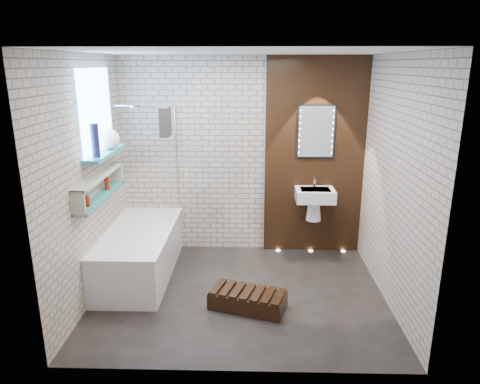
{
  "coord_description": "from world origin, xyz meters",
  "views": [
    {
      "loc": [
        0.13,
        -4.43,
        2.48
      ],
      "look_at": [
        0.0,
        0.15,
        1.15
      ],
      "focal_mm": 32.88,
      "sensor_mm": 36.0,
      "label": 1
    }
  ],
  "objects_px": {
    "bathtub": "(140,252)",
    "bath_screen": "(172,165)",
    "led_mirror": "(316,132)",
    "walnut_step": "(248,301)",
    "washbasin": "(315,199)"
  },
  "relations": [
    {
      "from": "bathtub",
      "to": "bath_screen",
      "type": "bearing_deg",
      "value": 51.1
    },
    {
      "from": "bathtub",
      "to": "led_mirror",
      "type": "relative_size",
      "value": 2.49
    },
    {
      "from": "walnut_step",
      "to": "washbasin",
      "type": "bearing_deg",
      "value": 58.05
    },
    {
      "from": "led_mirror",
      "to": "washbasin",
      "type": "bearing_deg",
      "value": -90.0
    },
    {
      "from": "bath_screen",
      "to": "led_mirror",
      "type": "height_order",
      "value": "led_mirror"
    },
    {
      "from": "led_mirror",
      "to": "walnut_step",
      "type": "bearing_deg",
      "value": -119.21
    },
    {
      "from": "walnut_step",
      "to": "led_mirror",
      "type": "bearing_deg",
      "value": 60.79
    },
    {
      "from": "bathtub",
      "to": "led_mirror",
      "type": "distance_m",
      "value": 2.68
    },
    {
      "from": "bathtub",
      "to": "walnut_step",
      "type": "relative_size",
      "value": 2.22
    },
    {
      "from": "bath_screen",
      "to": "led_mirror",
      "type": "xyz_separation_m",
      "value": [
        1.82,
        0.34,
        0.37
      ]
    },
    {
      "from": "washbasin",
      "to": "walnut_step",
      "type": "relative_size",
      "value": 0.74
    },
    {
      "from": "bath_screen",
      "to": "walnut_step",
      "type": "xyz_separation_m",
      "value": [
        0.96,
        -1.19,
        -1.19
      ]
    },
    {
      "from": "led_mirror",
      "to": "walnut_step",
      "type": "xyz_separation_m",
      "value": [
        -0.86,
        -1.53,
        -1.56
      ]
    },
    {
      "from": "bath_screen",
      "to": "washbasin",
      "type": "bearing_deg",
      "value": 5.78
    },
    {
      "from": "bath_screen",
      "to": "led_mirror",
      "type": "relative_size",
      "value": 2.0
    }
  ]
}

